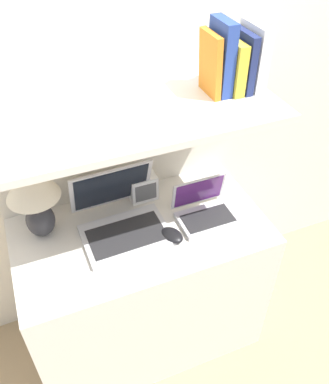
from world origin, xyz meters
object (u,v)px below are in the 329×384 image
(laptop_small, at_px, (204,210))
(book_yellow, at_px, (232,66))
(book_navy, at_px, (242,61))
(book_white, at_px, (253,56))
(book_orange, at_px, (210,65))
(table_lamp, at_px, (33,191))
(computer_mouse, at_px, (172,235))
(book_blue, at_px, (221,58))
(router_box, at_px, (143,188))
(laptop_large, at_px, (121,218))

(laptop_small, distance_m, book_yellow, 0.60)
(book_navy, bearing_deg, book_white, 0.00)
(book_white, distance_m, book_orange, 0.17)
(laptop_small, xyz_separation_m, book_navy, (0.15, 0.09, 0.60))
(table_lamp, distance_m, laptop_small, 0.70)
(computer_mouse, distance_m, book_navy, 0.72)
(book_navy, relative_size, book_blue, 0.81)
(book_navy, xyz_separation_m, book_yellow, (-0.04, 0.00, -0.01))
(router_box, relative_size, book_white, 0.53)
(laptop_small, distance_m, book_blue, 0.63)
(laptop_small, bearing_deg, book_orange, 74.73)
(laptop_small, xyz_separation_m, computer_mouse, (-0.18, -0.07, -0.02))
(book_orange, bearing_deg, book_navy, 0.00)
(router_box, xyz_separation_m, book_yellow, (0.31, -0.12, 0.56))
(book_yellow, distance_m, book_blue, 0.06)
(computer_mouse, distance_m, book_yellow, 0.69)
(computer_mouse, height_order, book_blue, book_blue)
(book_navy, xyz_separation_m, book_orange, (-0.13, 0.00, 0.01))
(table_lamp, bearing_deg, laptop_small, -13.74)
(router_box, height_order, book_yellow, book_yellow)
(laptop_large, relative_size, book_yellow, 1.92)
(table_lamp, bearing_deg, book_orange, -5.70)
(computer_mouse, relative_size, book_yellow, 0.67)
(laptop_small, bearing_deg, laptop_large, 168.94)
(book_navy, bearing_deg, book_yellow, 180.00)
(table_lamp, xyz_separation_m, book_navy, (0.81, -0.07, 0.41))
(book_blue, bearing_deg, book_white, 0.00)
(book_navy, height_order, book_blue, book_blue)
(laptop_small, xyz_separation_m, book_white, (0.20, 0.09, 0.61))
(router_box, bearing_deg, book_yellow, -20.93)
(computer_mouse, bearing_deg, router_box, 94.69)
(router_box, distance_m, book_navy, 0.68)
(book_blue, height_order, book_orange, book_blue)
(table_lamp, xyz_separation_m, router_box, (0.46, 0.05, -0.17))
(book_yellow, height_order, book_orange, book_orange)
(computer_mouse, bearing_deg, table_lamp, 154.72)
(book_white, distance_m, book_yellow, 0.09)
(laptop_small, height_order, book_white, book_white)
(table_lamp, distance_m, book_white, 0.95)
(book_orange, bearing_deg, laptop_large, -176.30)
(computer_mouse, bearing_deg, book_yellow, 28.58)
(laptop_large, relative_size, book_blue, 1.38)
(table_lamp, relative_size, laptop_large, 0.99)
(book_orange, bearing_deg, table_lamp, 174.30)
(book_white, bearing_deg, laptop_large, -177.46)
(book_white, bearing_deg, book_navy, -180.00)
(laptop_large, distance_m, computer_mouse, 0.22)
(laptop_small, bearing_deg, book_yellow, 39.56)
(laptop_large, distance_m, book_orange, 0.70)
(book_navy, distance_m, book_orange, 0.13)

